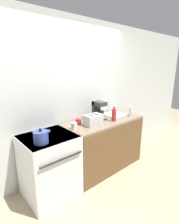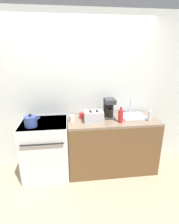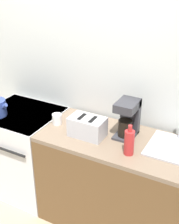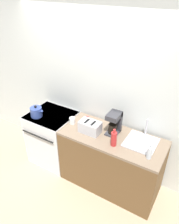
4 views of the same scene
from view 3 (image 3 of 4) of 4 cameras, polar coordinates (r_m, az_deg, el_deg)
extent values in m
cube|color=silver|center=(2.92, 0.39, 7.21)|extent=(8.00, 0.05, 2.60)
cube|color=silver|center=(3.32, -11.66, -7.12)|extent=(0.71, 0.65, 0.91)
cube|color=black|center=(3.10, -12.42, -0.27)|extent=(0.70, 0.63, 0.02)
cylinder|color=black|center=(2.91, -11.68, -1.97)|extent=(0.21, 0.21, 0.01)
cylinder|color=black|center=(3.29, -13.09, 1.36)|extent=(0.21, 0.21, 0.01)
cylinder|color=black|center=(3.10, -8.55, 0.16)|extent=(0.21, 0.21, 0.01)
cube|color=brown|center=(2.87, 6.12, -13.42)|extent=(1.46, 0.64, 0.88)
cube|color=#7A6651|center=(2.60, 6.61, -5.72)|extent=(1.46, 0.64, 0.04)
cylinder|color=#33478C|center=(3.00, -15.53, 0.93)|extent=(0.10, 0.04, 0.09)
cube|color=#BCBCC1|center=(2.61, -0.40, -2.73)|extent=(0.30, 0.18, 0.17)
cube|color=black|center=(2.59, -1.42, -0.91)|extent=(0.04, 0.13, 0.01)
cube|color=black|center=(2.55, 0.62, -1.43)|extent=(0.04, 0.13, 0.01)
cube|color=#333338|center=(2.66, 6.63, -4.15)|extent=(0.16, 0.23, 0.02)
cube|color=#333338|center=(2.65, 7.49, -0.55)|extent=(0.16, 0.06, 0.32)
cube|color=#333338|center=(2.53, 6.96, 1.18)|extent=(0.16, 0.23, 0.07)
cylinder|color=black|center=(2.60, 6.48, -2.93)|extent=(0.11, 0.11, 0.14)
cube|color=#B7B7BC|center=(2.56, 15.21, -6.41)|extent=(0.41, 0.40, 0.01)
cylinder|color=#B72828|center=(2.39, 7.27, -5.59)|extent=(0.08, 0.08, 0.20)
cylinder|color=#B72828|center=(2.32, 7.44, -2.99)|extent=(0.03, 0.03, 0.05)
cylinder|color=white|center=(2.82, -5.95, -1.30)|extent=(0.09, 0.09, 0.10)
cylinder|color=red|center=(2.83, -1.71, -1.07)|extent=(0.09, 0.09, 0.10)
camera|label=1|loc=(2.91, -60.50, 4.64)|focal=28.00mm
camera|label=2|loc=(1.62, -76.76, -8.45)|focal=28.00mm
camera|label=4|loc=(0.54, 166.88, 37.19)|focal=35.00mm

